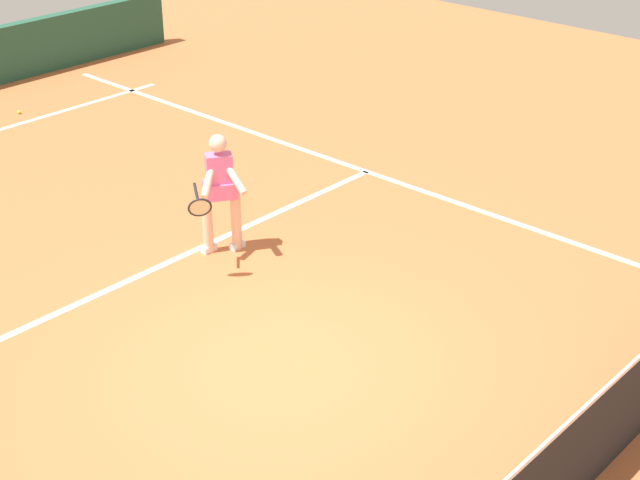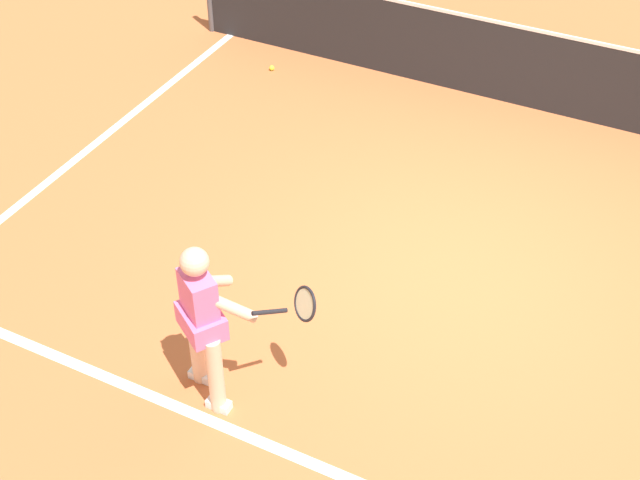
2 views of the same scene
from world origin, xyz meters
The scene contains 6 objects.
ground_plane centered at (0.00, 0.00, 0.00)m, with size 27.86×27.86×0.00m, color #C66638.
service_line_marking centered at (0.00, -2.58, 0.00)m, with size 8.79×0.10×0.01m, color white.
sideline_left_marking centered at (-4.40, 0.00, 0.00)m, with size 0.10×19.43×0.01m, color white.
court_net centered at (0.00, 3.22, 0.52)m, with size 9.47×0.08×1.10m.
tennis_player centered at (-1.23, -2.31, 0.85)m, with size 1.08×0.77×1.55m.
tennis_ball_near centered at (-3.41, 2.62, 0.03)m, with size 0.07×0.07×0.07m, color #D1E533.
Camera 2 is at (1.72, -6.25, 5.69)m, focal length 50.01 mm.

